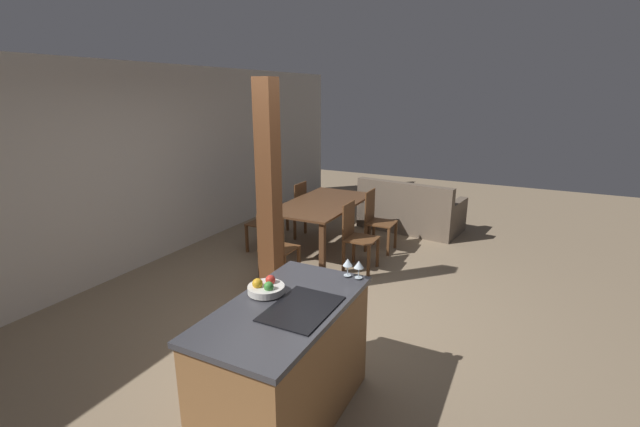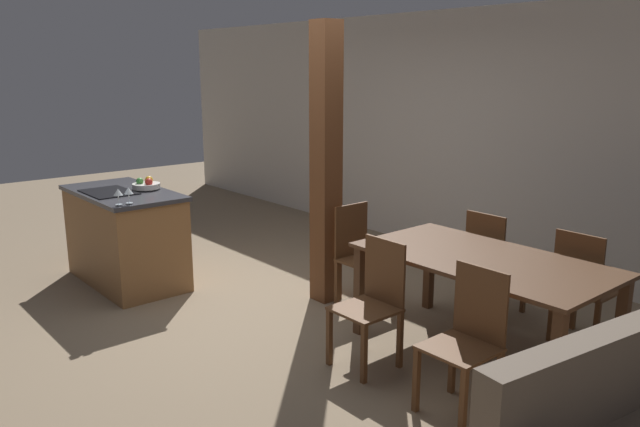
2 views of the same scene
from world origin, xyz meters
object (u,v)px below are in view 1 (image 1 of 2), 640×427
at_px(wine_glass_near, 359,265).
at_px(wine_glass_middle, 348,263).
at_px(dining_chair_head_end, 276,247).
at_px(couch, 410,213).
at_px(dining_chair_far_left, 267,221).
at_px(dining_table, 322,208).
at_px(dining_chair_near_right, 377,219).
at_px(dining_chair_near_left, 356,235).
at_px(timber_post, 269,193).
at_px(dining_chair_far_right, 295,208).
at_px(fruit_bowl, 266,288).
at_px(kitchen_island, 286,363).

xyz_separation_m(wine_glass_near, wine_glass_middle, (0.00, 0.09, 0.00)).
xyz_separation_m(dining_chair_head_end, couch, (2.92, -0.90, -0.18)).
xyz_separation_m(wine_glass_near, dining_chair_far_left, (2.19, 2.33, -0.57)).
height_order(dining_table, dining_chair_near_right, dining_chair_near_right).
relative_size(dining_table, dining_chair_head_end, 2.00).
bearing_deg(dining_chair_near_left, dining_chair_far_left, 90.00).
height_order(couch, timber_post, timber_post).
xyz_separation_m(dining_chair_near_right, dining_chair_far_left, (-0.82, 1.43, 0.00)).
relative_size(dining_table, dining_chair_far_left, 2.00).
xyz_separation_m(dining_table, timber_post, (-1.59, -0.13, 0.58)).
relative_size(wine_glass_middle, dining_chair_near_right, 0.15).
relative_size(dining_chair_head_end, couch, 0.51).
bearing_deg(dining_chair_far_right, dining_chair_head_end, 22.88).
height_order(dining_chair_near_left, timber_post, timber_post).
bearing_deg(couch, fruit_bowl, 100.51).
bearing_deg(dining_chair_near_right, timber_post, 163.76).
distance_m(fruit_bowl, dining_chair_far_right, 4.02).
height_order(wine_glass_near, couch, wine_glass_near).
bearing_deg(timber_post, couch, -13.37).
xyz_separation_m(kitchen_island, dining_chair_head_end, (1.94, 1.32, 0.01)).
relative_size(kitchen_island, wine_glass_near, 9.96).
bearing_deg(dining_chair_head_end, dining_chair_far_right, -67.12).
bearing_deg(timber_post, wine_glass_near, -124.27).
xyz_separation_m(wine_glass_near, dining_chair_near_right, (3.01, 0.90, -0.57)).
bearing_deg(dining_chair_near_left, fruit_bowl, -171.68).
relative_size(dining_chair_near_left, dining_chair_near_right, 1.00).
bearing_deg(couch, kitchen_island, 102.94).
distance_m(wine_glass_middle, timber_post, 1.73).
bearing_deg(dining_chair_near_left, timber_post, 153.79).
xyz_separation_m(wine_glass_near, dining_table, (2.60, 1.62, -0.38)).
relative_size(dining_chair_near_right, dining_chair_head_end, 1.00).
distance_m(fruit_bowl, dining_chair_near_right, 3.60).
bearing_deg(dining_table, dining_chair_far_right, 60.23).
bearing_deg(dining_table, wine_glass_middle, -149.67).
relative_size(dining_chair_far_right, dining_chair_head_end, 1.00).
distance_m(wine_glass_near, wine_glass_middle, 0.09).
height_order(wine_glass_near, timber_post, timber_post).
xyz_separation_m(kitchen_island, wine_glass_middle, (0.62, -0.20, 0.57)).
xyz_separation_m(dining_chair_near_left, timber_post, (-1.18, 0.58, 0.76)).
xyz_separation_m(dining_chair_far_right, timber_post, (-2.00, -0.84, 0.76)).
bearing_deg(wine_glass_near, dining_chair_far_left, 46.71).
bearing_deg(kitchen_island, dining_chair_far_left, 35.88).
relative_size(dining_chair_far_left, timber_post, 0.37).
xyz_separation_m(kitchen_island, wine_glass_near, (0.62, -0.29, 0.57)).
height_order(dining_chair_near_left, dining_chair_head_end, same).
height_order(fruit_bowl, dining_chair_near_left, fruit_bowl).
height_order(fruit_bowl, couch, fruit_bowl).
relative_size(kitchen_island, dining_chair_near_left, 1.54).
relative_size(kitchen_island, timber_post, 0.57).
height_order(fruit_bowl, dining_chair_near_right, fruit_bowl).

